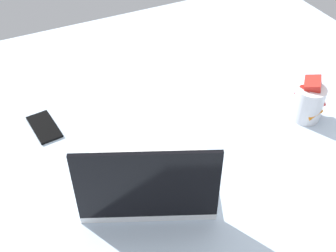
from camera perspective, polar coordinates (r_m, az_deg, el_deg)
The scene contains 4 objects.
bed_mattress at distance 142.24cm, azimuth 0.48°, elevation -1.12°, with size 180.00×140.00×18.00cm, color silver.
laptop at distance 109.68cm, azimuth -2.62°, elevation -7.55°, with size 39.47×34.35×23.00cm.
snack_cup at distance 137.90cm, azimuth 18.14°, elevation 3.09°, with size 9.94×9.12×14.17cm.
cell_phone at distance 136.12cm, azimuth -16.04°, elevation -0.11°, with size 6.80×14.00×0.80cm, color black.
Camera 1 is at (46.84, 94.04, 104.88)cm, focal length 46.15 mm.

